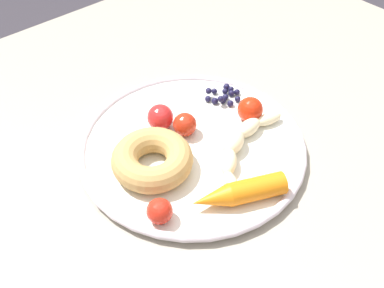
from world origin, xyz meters
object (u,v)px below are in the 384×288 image
(tomato_mid, at_px, (160,211))
(tomato_extra, at_px, (250,110))
(plate, at_px, (192,145))
(carrot_orange, at_px, (239,193))
(tomato_near, at_px, (160,117))
(donut, at_px, (152,159))
(blueberry_pile, at_px, (224,95))
(tomato_far, at_px, (183,123))
(banana, at_px, (241,145))
(dining_table, at_px, (199,163))

(tomato_mid, distance_m, tomato_extra, 0.24)
(plate, xyz_separation_m, carrot_orange, (-0.02, -0.12, 0.02))
(tomato_mid, bearing_deg, tomato_near, 51.25)
(carrot_orange, bearing_deg, donut, 112.70)
(blueberry_pile, distance_m, tomato_near, 0.13)
(carrot_orange, relative_size, tomato_far, 3.53)
(plate, distance_m, carrot_orange, 0.13)
(banana, relative_size, tomato_mid, 5.36)
(donut, bearing_deg, tomato_far, 19.10)
(tomato_far, bearing_deg, dining_table, -5.96)
(donut, bearing_deg, blueberry_pile, 14.04)
(plate, bearing_deg, tomato_near, 100.77)
(blueberry_pile, bearing_deg, tomato_near, 173.39)
(dining_table, xyz_separation_m, tomato_extra, (0.07, -0.04, 0.11))
(tomato_extra, bearing_deg, donut, 174.20)
(tomato_near, xyz_separation_m, tomato_mid, (-0.11, -0.14, -0.00))
(donut, relative_size, blueberry_pile, 1.94)
(tomato_near, bearing_deg, carrot_orange, -93.91)
(tomato_far, bearing_deg, carrot_orange, -101.95)
(donut, relative_size, tomato_extra, 2.86)
(carrot_orange, height_order, tomato_mid, tomato_mid)
(blueberry_pile, height_order, tomato_far, tomato_far)
(carrot_orange, height_order, tomato_extra, tomato_extra)
(plate, relative_size, tomato_near, 8.45)
(banana, height_order, tomato_extra, tomato_extra)
(tomato_mid, bearing_deg, blueberry_pile, 27.66)
(carrot_orange, bearing_deg, plate, 78.74)
(carrot_orange, xyz_separation_m, tomato_far, (0.03, 0.15, 0.00))
(plate, relative_size, tomato_extra, 8.49)
(dining_table, height_order, donut, donut)
(dining_table, distance_m, plate, 0.10)
(banana, relative_size, carrot_orange, 1.42)
(banana, bearing_deg, dining_table, 94.42)
(blueberry_pile, bearing_deg, tomato_far, -170.09)
(banana, bearing_deg, tomato_extra, 32.74)
(plate, distance_m, banana, 0.08)
(plate, distance_m, tomato_near, 0.07)
(blueberry_pile, height_order, tomato_mid, tomato_mid)
(blueberry_pile, relative_size, tomato_extra, 1.47)
(banana, relative_size, tomato_extra, 4.53)
(tomato_extra, bearing_deg, banana, -147.26)
(blueberry_pile, xyz_separation_m, tomato_far, (-0.11, -0.02, 0.01))
(dining_table, distance_m, tomato_extra, 0.14)
(carrot_orange, distance_m, tomato_near, 0.19)
(tomato_extra, bearing_deg, tomato_far, 154.60)
(dining_table, relative_size, tomato_near, 28.23)
(blueberry_pile, bearing_deg, donut, -165.96)
(dining_table, xyz_separation_m, blueberry_pile, (0.08, 0.02, 0.10))
(dining_table, xyz_separation_m, tomato_far, (-0.03, 0.00, 0.11))
(tomato_near, height_order, tomato_mid, tomato_near)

